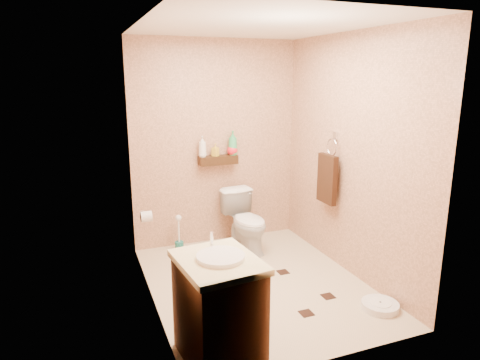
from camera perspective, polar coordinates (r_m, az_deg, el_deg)
name	(u,v)px	position (r m, az deg, el deg)	size (l,w,h in m)	color
ground	(257,283)	(4.32, 2.23, -13.61)	(2.50, 2.50, 0.00)	#BCAC89
wall_back	(216,144)	(5.07, -3.25, 4.84)	(2.00, 0.04, 2.40)	tan
wall_front	(334,200)	(2.84, 12.45, -2.56)	(2.00, 0.04, 2.40)	tan
wall_left	(148,172)	(3.64, -12.21, 1.02)	(0.04, 2.50, 2.40)	tan
wall_right	(350,156)	(4.40, 14.44, 3.07)	(0.04, 2.50, 2.40)	tan
ceiling	(259,25)	(3.86, 2.58, 19.95)	(2.00, 2.50, 0.02)	silver
wall_shelf	(218,160)	(5.02, -2.94, 2.68)	(0.46, 0.14, 0.10)	#34220E
floor_accents	(259,284)	(4.29, 2.52, -13.74)	(1.25, 1.31, 0.01)	black
toilet	(246,221)	(4.97, 0.84, -5.52)	(0.39, 0.67, 0.69)	white
vanity	(219,308)	(3.13, -2.85, -16.70)	(0.58, 0.68, 0.89)	brown
bathroom_scale	(380,306)	(4.07, 18.17, -15.63)	(0.37, 0.37, 0.06)	white
toilet_brush	(179,238)	(5.04, -8.13, -7.69)	(0.10, 0.10, 0.44)	#1A6B64
towel_ring	(328,177)	(4.61, 11.59, 0.45)	(0.12, 0.30, 0.76)	silver
toilet_paper	(146,216)	(4.43, -12.40, -4.77)	(0.12, 0.11, 0.12)	white
bottle_a	(202,147)	(4.94, -5.04, 4.47)	(0.09, 0.09, 0.24)	silver
bottle_b	(215,150)	(4.99, -3.31, 4.04)	(0.07, 0.07, 0.15)	gold
bottle_c	(232,148)	(5.06, -1.04, 4.26)	(0.12, 0.12, 0.16)	red
bottle_d	(233,143)	(5.05, -0.97, 4.96)	(0.11, 0.11, 0.28)	#39AB65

